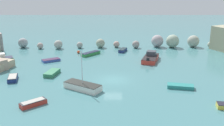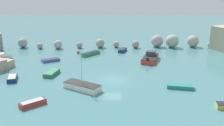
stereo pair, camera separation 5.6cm
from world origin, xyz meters
name	(u,v)px [view 2 (the right image)]	position (x,y,z in m)	size (l,w,h in m)	color
cove_water	(112,80)	(0.00, 0.00, 0.00)	(160.00, 160.00, 0.00)	teal
rock_breakwater	(138,42)	(5.45, 19.67, 1.12)	(41.12, 3.77, 2.69)	#9A9EA3
channel_buoy	(77,52)	(-6.67, 14.56, 0.28)	(0.57, 0.57, 0.57)	#E04C28
moored_boat_0	(51,73)	(-9.03, 2.06, 0.29)	(2.00, 3.27, 0.58)	#337C55
moored_boat_2	(149,58)	(6.55, 9.63, 0.52)	(3.76, 5.87, 1.56)	red
moored_boat_4	(81,86)	(-3.93, -3.51, 0.43)	(5.11, 4.11, 5.09)	white
moored_boat_5	(32,103)	(-8.88, -8.14, 0.30)	(2.87, 2.64, 0.57)	#BE3529
moored_boat_6	(50,60)	(-10.77, 9.18, 0.21)	(3.28, 2.68, 0.41)	#3B57B1
moored_boat_7	(179,86)	(8.64, -3.07, 0.24)	(3.48, 1.84, 0.47)	teal
moored_boat_8	(90,54)	(-4.22, 13.35, 0.29)	(3.56, 3.74, 0.58)	#318D44
moored_boat_9	(11,78)	(-14.03, -0.15, 0.31)	(1.83, 2.93, 0.59)	navy
moored_boat_10	(122,50)	(1.96, 15.98, 0.29)	(1.86, 2.85, 0.59)	navy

